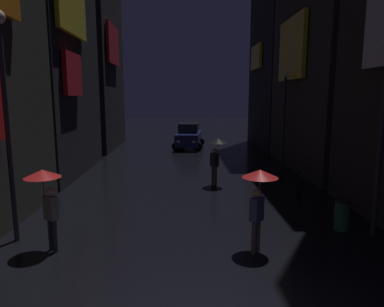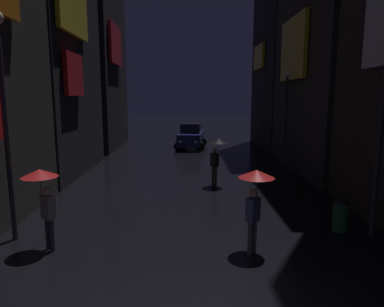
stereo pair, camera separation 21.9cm
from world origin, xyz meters
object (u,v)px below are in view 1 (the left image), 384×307
Objects in this scene: streetlamp_right_near at (383,117)px; trash_bin at (342,214)px; pedestrian_far_right_red at (259,188)px; streetlamp_right_far at (284,108)px; streetlamp_left_near at (5,103)px; pedestrian_midstreet_left_black at (217,148)px; bicycle_parked_at_storefront at (299,180)px; car_distant at (189,136)px; pedestrian_foreground_right_red at (45,187)px.

trash_bin is at bearing 147.06° from streetlamp_right_near.
pedestrian_far_right_red is 0.40× the size of streetlamp_right_far.
streetlamp_left_near is at bearing -177.00° from trash_bin.
pedestrian_midstreet_left_black reaches higher than trash_bin.
streetlamp_left_near reaches higher than bicycle_parked_at_storefront.
bicycle_parked_at_storefront reaches higher than trash_bin.
bicycle_parked_at_storefront is 11.37m from streetlamp_left_near.
streetlamp_right_far is at bearing 41.98° from streetlamp_left_near.
pedestrian_far_right_red reaches higher than trash_bin.
streetlamp_right_far reaches higher than pedestrian_far_right_red.
pedestrian_far_right_red is at bearing -109.67° from streetlamp_right_far.
bicycle_parked_at_storefront is 0.41× the size of car_distant.
pedestrian_midstreet_left_black reaches higher than bicycle_parked_at_storefront.
bicycle_parked_at_storefront is at bearing 86.33° from trash_bin.
bicycle_parked_at_storefront is 5.88m from streetlamp_right_near.
pedestrian_far_right_red is 10.59m from streetlamp_right_far.
pedestrian_far_right_red is at bearing -165.85° from streetlamp_right_near.
bicycle_parked_at_storefront is (3.49, -0.67, -1.28)m from pedestrian_midstreet_left_black.
pedestrian_far_right_red is at bearing -86.78° from pedestrian_midstreet_left_black.
streetlamp_left_near is 6.51× the size of trash_bin.
pedestrian_foreground_right_red and pedestrian_midstreet_left_black have the same top height.
streetlamp_left_near is at bearing -106.64° from car_distant.
streetlamp_left_near is at bearing -179.81° from streetlamp_right_near.
streetlamp_right_near reaches higher than pedestrian_foreground_right_red.
streetlamp_right_far is (8.86, 9.66, 1.65)m from pedestrian_foreground_right_red.
car_distant is 17.90m from streetlamp_right_near.
streetlamp_right_near is 10.01m from streetlamp_left_near.
pedestrian_far_right_red is at bearing -7.52° from streetlamp_left_near.
car_distant is (3.97, 17.74, -0.74)m from pedestrian_foreground_right_red.
trash_bin is at bearing -75.81° from car_distant.
car_distant is at bearing 106.02° from streetlamp_right_near.
streetlamp_right_far is (3.89, 3.24, 1.65)m from pedestrian_midstreet_left_black.
trash_bin is (-0.30, -4.60, 0.08)m from bicycle_parked_at_storefront.
car_distant is at bearing 110.54° from bicycle_parked_at_storefront.
car_distant is at bearing 121.21° from streetlamp_right_far.
pedestrian_far_right_red is 3.35m from trash_bin.
pedestrian_midstreet_left_black is (4.97, 6.42, 0.00)m from pedestrian_foreground_right_red.
pedestrian_midstreet_left_black is 1.20× the size of bicycle_parked_at_storefront.
streetlamp_right_near is at bearing -90.00° from streetlamp_right_far.
pedestrian_midstreet_left_black is 5.33m from streetlamp_right_far.
streetlamp_right_far is at bearing -58.79° from car_distant.
pedestrian_foreground_right_red is at bearing -102.61° from car_distant.
pedestrian_foreground_right_red is at bearing -145.80° from bicycle_parked_at_storefront.
pedestrian_foreground_right_red is 8.33m from trash_bin.
bicycle_parked_at_storefront is at bearing 34.20° from pedestrian_foreground_right_red.
pedestrian_foreground_right_red is at bearing -132.55° from streetlamp_right_far.
streetlamp_right_far is 9.00m from trash_bin.
bicycle_parked_at_storefront is 1.90× the size of trash_bin.
pedestrian_midstreet_left_black is at bearing 43.31° from streetlamp_left_near.
car_distant is 17.12m from trash_bin.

